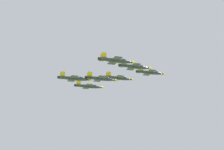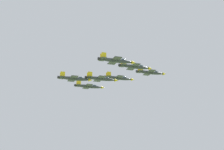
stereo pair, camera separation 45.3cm
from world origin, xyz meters
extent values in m
ellipsoid|color=#2D3338|center=(22.57, -19.53, 115.72)|extent=(13.74, 3.24, 1.75)
cone|color=gold|center=(15.02, -18.70, 115.72)|extent=(1.91, 1.67, 1.49)
ellipsoid|color=#334751|center=(19.59, -19.20, 116.38)|extent=(2.47, 1.56, 1.02)
cube|color=#2D3338|center=(23.25, -19.60, 115.62)|extent=(4.17, 10.02, 0.18)
cube|color=gold|center=(22.77, -23.96, 115.67)|extent=(2.86, 0.99, 0.21)
cube|color=gold|center=(23.73, -15.25, 115.67)|extent=(2.86, 0.99, 0.21)
cube|color=#2D3338|center=(28.26, -20.16, 115.72)|extent=(2.64, 4.88, 0.18)
cube|color=gold|center=(27.89, -21.00, 116.98)|extent=(1.96, 0.45, 2.53)
cube|color=gold|center=(28.08, -19.26, 116.98)|extent=(1.96, 0.45, 2.53)
cylinder|color=black|center=(29.73, -20.32, 115.72)|extent=(1.10, 1.33, 1.23)
ellipsoid|color=#2D3338|center=(34.42, -31.60, 114.71)|extent=(14.07, 2.81, 1.80)
cone|color=gold|center=(26.66, -31.03, 114.71)|extent=(1.90, 1.65, 1.53)
ellipsoid|color=#334751|center=(31.35, -31.38, 115.39)|extent=(2.49, 1.52, 1.05)
cube|color=#2D3338|center=(35.12, -31.66, 114.61)|extent=(3.92, 10.19, 0.18)
cube|color=gold|center=(34.79, -36.14, 114.66)|extent=(2.92, 0.91, 0.22)
cube|color=gold|center=(35.45, -27.18, 114.66)|extent=(2.92, 0.91, 0.22)
cube|color=#2D3338|center=(40.27, -32.03, 114.71)|extent=(2.54, 4.94, 0.18)
cube|color=gold|center=(39.93, -32.91, 116.01)|extent=(2.01, 0.39, 2.60)
cube|color=gold|center=(40.06, -31.12, 116.01)|extent=(2.01, 0.39, 2.60)
cylinder|color=black|center=(41.79, -32.15, 114.71)|extent=(1.09, 1.33, 1.26)
ellipsoid|color=#2D3338|center=(36.40, -9.78, 113.95)|extent=(14.14, 2.91, 1.81)
cone|color=gold|center=(28.60, -9.16, 113.95)|extent=(1.92, 1.67, 1.53)
ellipsoid|color=#334751|center=(33.32, -9.54, 114.63)|extent=(2.51, 1.54, 1.05)
cube|color=#2D3338|center=(37.10, -9.84, 113.85)|extent=(3.99, 10.25, 0.18)
cube|color=gold|center=(36.74, -14.33, 113.90)|extent=(2.94, 0.93, 0.22)
cube|color=gold|center=(37.45, -5.34, 113.90)|extent=(2.94, 0.93, 0.22)
cube|color=#2D3338|center=(42.28, -10.25, 113.95)|extent=(2.58, 4.97, 0.18)
cube|color=gold|center=(41.92, -11.12, 115.25)|extent=(2.02, 0.40, 2.61)
cube|color=gold|center=(42.07, -9.32, 115.25)|extent=(2.02, 0.40, 2.61)
cylinder|color=black|center=(43.80, -10.37, 113.95)|extent=(1.10, 1.34, 1.26)
ellipsoid|color=#2D3338|center=(46.27, -43.68, 112.02)|extent=(13.99, 3.14, 1.78)
cone|color=gold|center=(38.57, -42.92, 112.02)|extent=(1.92, 1.68, 1.52)
ellipsoid|color=#334751|center=(43.23, -43.38, 112.69)|extent=(2.50, 1.57, 1.04)
cube|color=#2D3338|center=(46.96, -43.75, 111.92)|extent=(4.13, 10.18, 0.18)
cube|color=gold|center=(46.52, -48.19, 111.97)|extent=(2.91, 0.97, 0.21)
cube|color=gold|center=(47.40, -39.31, 111.97)|extent=(2.91, 0.97, 0.21)
cube|color=#2D3338|center=(52.07, -44.25, 112.02)|extent=(2.64, 4.95, 0.18)
cube|color=gold|center=(51.71, -45.11, 113.31)|extent=(2.00, 0.43, 2.58)
cube|color=gold|center=(51.88, -43.34, 113.31)|extent=(2.00, 0.43, 2.58)
cylinder|color=black|center=(53.57, -44.40, 112.02)|extent=(1.11, 1.34, 1.25)
ellipsoid|color=#2D3338|center=(50.22, -0.03, 111.85)|extent=(14.42, 3.05, 1.84)
cone|color=gold|center=(42.28, 0.65, 111.85)|extent=(1.97, 1.71, 1.56)
ellipsoid|color=#334751|center=(47.09, 0.24, 112.54)|extent=(2.56, 1.58, 1.07)
cube|color=#2D3338|center=(50.94, -0.09, 111.75)|extent=(4.13, 10.46, 0.18)
cube|color=gold|center=(50.55, -4.67, 111.80)|extent=(2.99, 0.96, 0.22)
cube|color=gold|center=(51.33, 4.49, 111.80)|extent=(2.99, 0.96, 0.22)
cube|color=#2D3338|center=(56.21, -0.54, 111.85)|extent=(2.66, 5.08, 0.18)
cube|color=gold|center=(55.85, -1.43, 113.18)|extent=(2.06, 0.42, 2.66)
cube|color=gold|center=(56.01, 0.40, 113.18)|extent=(2.06, 0.42, 2.66)
cylinder|color=black|center=(57.76, -0.67, 111.85)|extent=(1.13, 1.37, 1.29)
ellipsoid|color=#2D3338|center=(48.25, -21.85, 110.06)|extent=(14.11, 2.81, 1.80)
cone|color=gold|center=(40.46, -21.29, 110.06)|extent=(1.91, 1.66, 1.53)
ellipsoid|color=#334751|center=(45.17, -21.63, 110.73)|extent=(2.49, 1.52, 1.05)
cube|color=#2D3338|center=(48.95, -21.91, 109.96)|extent=(3.92, 10.21, 0.18)
cube|color=gold|center=(48.62, -26.40, 110.01)|extent=(2.93, 0.91, 0.22)
cube|color=gold|center=(49.27, -17.41, 110.01)|extent=(2.93, 0.91, 0.22)
cube|color=#2D3338|center=(54.12, -22.28, 110.06)|extent=(2.54, 4.95, 0.18)
cube|color=gold|center=(53.77, -23.16, 111.36)|extent=(2.01, 0.38, 2.60)
cube|color=gold|center=(53.90, -21.36, 111.36)|extent=(2.01, 0.38, 2.60)
cylinder|color=black|center=(55.63, -22.39, 110.06)|extent=(1.09, 1.33, 1.26)
ellipsoid|color=#2D3338|center=(61.08, -23.02, 108.90)|extent=(13.96, 3.19, 1.78)
cone|color=gold|center=(53.41, -22.23, 108.90)|extent=(1.93, 1.69, 1.51)
ellipsoid|color=#334751|center=(58.05, -22.71, 109.57)|extent=(2.50, 1.57, 1.04)
cube|color=#2D3338|center=(61.77, -23.09, 108.80)|extent=(4.16, 10.16, 0.18)
cube|color=gold|center=(61.32, -27.52, 108.85)|extent=(2.91, 0.98, 0.21)
cube|color=gold|center=(62.23, -18.66, 108.85)|extent=(2.91, 0.98, 0.21)
cube|color=#2D3338|center=(66.87, -23.61, 108.90)|extent=(2.65, 4.95, 0.18)
cube|color=gold|center=(66.51, -24.47, 110.19)|extent=(1.99, 0.44, 2.57)
cube|color=gold|center=(66.69, -22.70, 110.19)|extent=(1.99, 0.44, 2.57)
cylinder|color=black|center=(68.37, -23.77, 108.90)|extent=(1.11, 1.34, 1.25)
camera|label=1|loc=(112.40, 135.60, 59.39)|focal=60.21mm
camera|label=2|loc=(111.99, 135.78, 59.39)|focal=60.21mm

